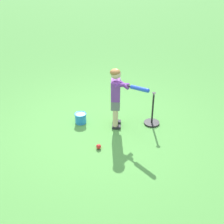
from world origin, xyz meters
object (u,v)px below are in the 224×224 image
at_px(child_batter, 117,93).
at_px(toy_bucket, 81,118).
at_px(batting_tee, 152,119).
at_px(play_ball_center_lawn, 99,147).

relative_size(child_batter, toy_bucket, 5.00).
distance_m(batting_tee, toy_bucket, 1.29).
relative_size(batting_tee, toy_bucket, 2.87).
xyz_separation_m(child_batter, batting_tee, (-0.60, -0.21, -0.55)).
bearing_deg(play_ball_center_lawn, child_batter, -102.39).
xyz_separation_m(play_ball_center_lawn, toy_bucket, (0.51, -0.70, 0.06)).
height_order(child_batter, toy_bucket, child_batter).
xyz_separation_m(batting_tee, toy_bucket, (1.27, 0.23, -0.01)).
height_order(child_batter, play_ball_center_lawn, child_batter).
bearing_deg(child_batter, play_ball_center_lawn, 77.61).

